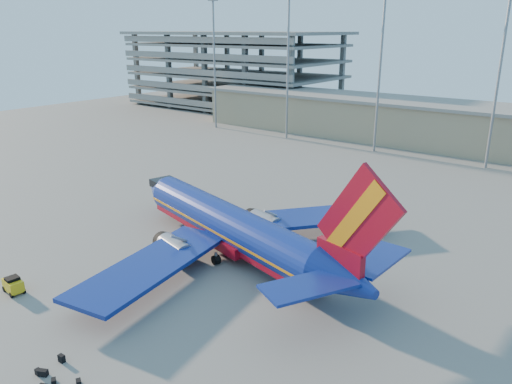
{
  "coord_description": "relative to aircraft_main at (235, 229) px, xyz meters",
  "views": [
    {
      "loc": [
        32.96,
        -41.32,
        22.12
      ],
      "look_at": [
        -0.42,
        2.78,
        4.0
      ],
      "focal_mm": 35.0,
      "sensor_mm": 36.0,
      "label": 1
    }
  ],
  "objects": [
    {
      "name": "ground",
      "position": [
        -2.93,
        5.15,
        -2.8
      ],
      "size": [
        220.0,
        220.0,
        0.0
      ],
      "primitive_type": "plane",
      "color": "slate",
      "rests_on": "ground"
    },
    {
      "name": "baggage_tug",
      "position": [
        -10.55,
        -17.92,
        -2.03
      ],
      "size": [
        2.21,
        1.49,
        1.49
      ],
      "rotation": [
        0.0,
        0.0,
        -0.12
      ],
      "color": "gold",
      "rests_on": "ground"
    },
    {
      "name": "terminal_building",
      "position": [
        7.07,
        63.15,
        1.51
      ],
      "size": [
        122.0,
        16.0,
        8.5
      ],
      "color": "gray",
      "rests_on": "ground"
    },
    {
      "name": "aircraft_main",
      "position": [
        0.0,
        0.0,
        0.0
      ],
      "size": [
        37.91,
        35.97,
        13.12
      ],
      "rotation": [
        0.0,
        0.0,
        -0.27
      ],
      "color": "navy",
      "rests_on": "ground"
    },
    {
      "name": "light_mast_row",
      "position": [
        2.07,
        51.15,
        14.75
      ],
      "size": [
        101.6,
        1.6,
        28.65
      ],
      "color": "gray",
      "rests_on": "ground"
    },
    {
      "name": "parking_garage",
      "position": [
        -64.93,
        79.2,
        8.93
      ],
      "size": [
        62.0,
        32.0,
        21.4
      ],
      "color": "slate",
      "rests_on": "ground"
    },
    {
      "name": "luggage_pile",
      "position": [
        2.8,
        -22.46,
        -2.58
      ],
      "size": [
        3.92,
        2.89,
        0.55
      ],
      "color": "black",
      "rests_on": "ground"
    }
  ]
}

